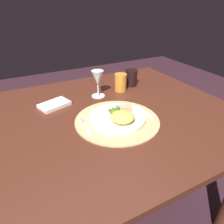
{
  "coord_description": "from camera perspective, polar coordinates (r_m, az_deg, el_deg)",
  "views": [
    {
      "loc": [
        -0.29,
        -0.75,
        1.22
      ],
      "look_at": [
        0.08,
        -0.03,
        0.75
      ],
      "focal_mm": 32.25,
      "sensor_mm": 36.0,
      "label": 1
    }
  ],
  "objects": [
    {
      "name": "ground_plane",
      "position": [
        1.46,
        -3.7,
        -26.78
      ],
      "size": [
        6.0,
        6.0,
        0.0
      ],
      "primitive_type": "plane",
      "color": "#351C25"
    },
    {
      "name": "dining_table",
      "position": [
        1.02,
        -4.79,
        -7.62
      ],
      "size": [
        1.37,
        1.01,
        0.73
      ],
      "color": "#4E2418",
      "rests_on": "ground"
    },
    {
      "name": "placemat",
      "position": [
        0.9,
        1.46,
        -2.33
      ],
      "size": [
        0.38,
        0.38,
        0.01
      ],
      "primitive_type": "cylinder",
      "color": "tan",
      "rests_on": "dining_table"
    },
    {
      "name": "dinner_plate",
      "position": [
        0.9,
        1.47,
        -1.68
      ],
      "size": [
        0.25,
        0.25,
        0.02
      ],
      "primitive_type": "cylinder",
      "color": "silver",
      "rests_on": "placemat"
    },
    {
      "name": "pasta_serving",
      "position": [
        0.85,
        2.98,
        -1.41
      ],
      "size": [
        0.14,
        0.14,
        0.04
      ],
      "primitive_type": "ellipsoid",
      "rotation": [
        0.0,
        0.0,
        2.58
      ],
      "color": "#D9CE56",
      "rests_on": "dinner_plate"
    },
    {
      "name": "salad_greens",
      "position": [
        0.92,
        0.78,
        0.56
      ],
      "size": [
        0.07,
        0.08,
        0.02
      ],
      "color": "#426E1A",
      "rests_on": "dinner_plate"
    },
    {
      "name": "bread_piece",
      "position": [
        0.94,
        3.81,
        1.13
      ],
      "size": [
        0.07,
        0.06,
        0.02
      ],
      "primitive_type": "cube",
      "rotation": [
        0.0,
        0.0,
        2.73
      ],
      "color": "tan",
      "rests_on": "dinner_plate"
    },
    {
      "name": "fork",
      "position": [
        0.85,
        -7.39,
        -4.3
      ],
      "size": [
        0.02,
        0.16,
        0.0
      ],
      "color": "silver",
      "rests_on": "placemat"
    },
    {
      "name": "spoon",
      "position": [
        0.99,
        8.23,
        0.73
      ],
      "size": [
        0.03,
        0.13,
        0.01
      ],
      "color": "silver",
      "rests_on": "placemat"
    },
    {
      "name": "napkin",
      "position": [
        1.06,
        -16.02,
        2.05
      ],
      "size": [
        0.17,
        0.14,
        0.02
      ],
      "primitive_type": "cube",
      "rotation": [
        0.0,
        0.0,
        0.32
      ],
      "color": "white",
      "rests_on": "dining_table"
    },
    {
      "name": "wine_glass",
      "position": [
        1.1,
        -4.08,
        9.26
      ],
      "size": [
        0.07,
        0.07,
        0.15
      ],
      "color": "silver",
      "rests_on": "dining_table"
    },
    {
      "name": "amber_tumbler",
      "position": [
        1.19,
        2.43,
        8.38
      ],
      "size": [
        0.07,
        0.07,
        0.1
      ],
      "primitive_type": "cylinder",
      "color": "orange",
      "rests_on": "dining_table"
    },
    {
      "name": "dark_tumbler",
      "position": [
        1.27,
        5.43,
        9.63
      ],
      "size": [
        0.07,
        0.07,
        0.1
      ],
      "primitive_type": "cylinder",
      "color": "black",
      "rests_on": "dining_table"
    }
  ]
}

